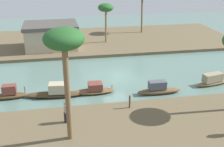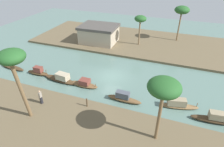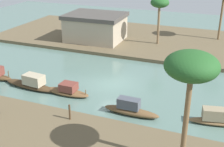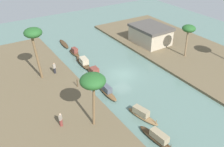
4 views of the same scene
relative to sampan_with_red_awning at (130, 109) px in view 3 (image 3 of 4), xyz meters
The scene contains 10 objects.
river_water 5.77m from the sampan_with_red_awning, 125.38° to the left, with size 69.24×69.24×0.00m, color slate.
riverbank_right 19.03m from the sampan_with_red_awning, 100.08° to the left, with size 41.14×15.30×0.39m, color brown.
sampan_with_red_awning is the anchor object (origin of this frame).
sampan_near_left_bank 6.04m from the sampan_with_red_awning, 168.96° to the left, with size 4.01×1.24×1.05m.
sampan_upstream_small 6.23m from the sampan_with_red_awning, ahead, with size 4.54×1.93×1.18m.
sampan_with_tall_canopy 9.53m from the sampan_with_red_awning, behind, with size 5.43×1.72×1.30m.
mooring_post 4.48m from the sampan_with_red_awning, 140.94° to the right, with size 0.14×0.14×1.12m, color #4C3823.
palm_tree_left_far 8.41m from the sampan_with_red_awning, 44.49° to the right, with size 2.73×2.73×6.46m.
palm_tree_right_short 17.70m from the sampan_with_red_awning, 97.67° to the left, with size 2.19×2.19×5.60m.
riverside_building 18.59m from the sampan_with_red_awning, 122.73° to the left, with size 7.24×5.86×3.33m.
Camera 3 is at (9.49, -23.50, 11.47)m, focal length 49.31 mm.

